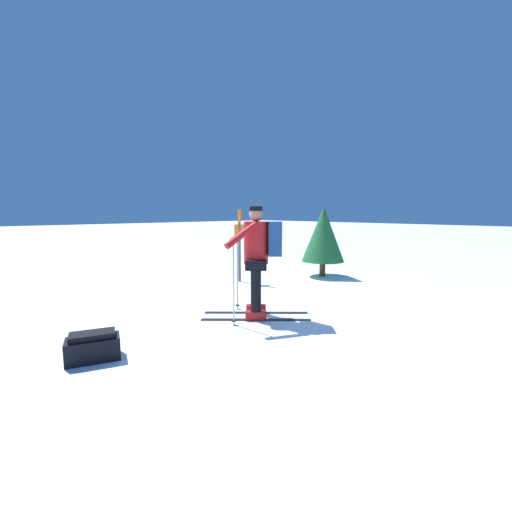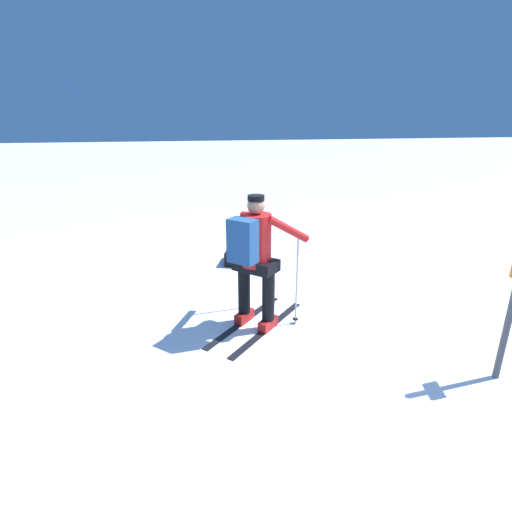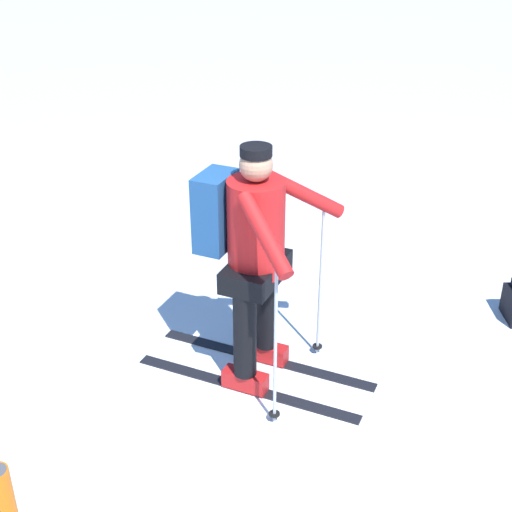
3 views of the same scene
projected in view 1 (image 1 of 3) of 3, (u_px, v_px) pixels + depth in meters
ground_plane at (242, 304)px, 5.76m from camera, size 80.00×80.00×0.00m
skier at (258, 254)px, 4.98m from camera, size 1.44×1.42×1.63m
dropped_backpack at (93, 347)px, 3.60m from camera, size 0.60×0.45×0.30m
trail_marker at (239, 239)px, 7.54m from camera, size 0.24×0.08×1.60m
pine_tree at (323, 234)px, 8.15m from camera, size 1.00×1.00×1.67m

